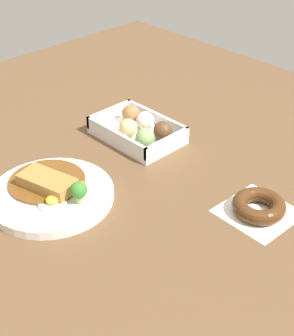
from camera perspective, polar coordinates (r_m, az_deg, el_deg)
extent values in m
plane|color=brown|center=(1.01, -3.12, -3.55)|extent=(1.60, 1.60, 0.00)
cylinder|color=white|center=(1.02, -10.66, -3.02)|extent=(0.25, 0.25, 0.02)
cylinder|color=brown|center=(1.04, -11.15, -1.47)|extent=(0.15, 0.15, 0.01)
cube|color=#A87538|center=(1.01, -11.12, -1.56)|extent=(0.12, 0.08, 0.02)
cylinder|color=white|center=(0.98, -10.55, -3.95)|extent=(0.05, 0.05, 0.00)
ellipsoid|color=yellow|center=(0.97, -10.60, -3.52)|extent=(0.02, 0.02, 0.01)
cylinder|color=#8CB766|center=(0.97, -7.58, -3.46)|extent=(0.01, 0.01, 0.02)
sphere|color=#387A2D|center=(0.96, -7.67, -2.49)|extent=(0.03, 0.03, 0.03)
cube|color=orange|center=(1.00, -7.32, -2.19)|extent=(0.02, 0.02, 0.01)
cube|color=orange|center=(1.00, -7.37, -2.13)|extent=(0.02, 0.02, 0.02)
cube|color=white|center=(1.20, -1.12, 3.65)|extent=(0.20, 0.14, 0.01)
cube|color=white|center=(1.13, 2.28, 2.78)|extent=(0.01, 0.14, 0.03)
cube|color=white|center=(1.26, -4.21, 6.08)|extent=(0.01, 0.14, 0.03)
cube|color=white|center=(1.23, 1.08, 5.55)|extent=(0.20, 0.01, 0.03)
cube|color=white|center=(1.16, -3.48, 3.43)|extent=(0.20, 0.01, 0.03)
sphere|color=brown|center=(1.17, 1.78, 4.21)|extent=(0.04, 0.04, 0.04)
sphere|color=silver|center=(1.21, -0.19, 5.34)|extent=(0.04, 0.04, 0.04)
sphere|color=#9E6B3D|center=(1.24, -1.84, 6.11)|extent=(0.04, 0.04, 0.04)
sphere|color=#84A860|center=(1.14, -0.23, 3.42)|extent=(0.04, 0.04, 0.04)
sphere|color=#DBB77A|center=(1.18, -2.14, 4.52)|extent=(0.04, 0.04, 0.04)
cube|color=white|center=(1.00, 12.33, -4.87)|extent=(0.14, 0.14, 0.00)
torus|color=#4C2B14|center=(0.99, 12.44, -4.16)|extent=(0.10, 0.10, 0.03)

